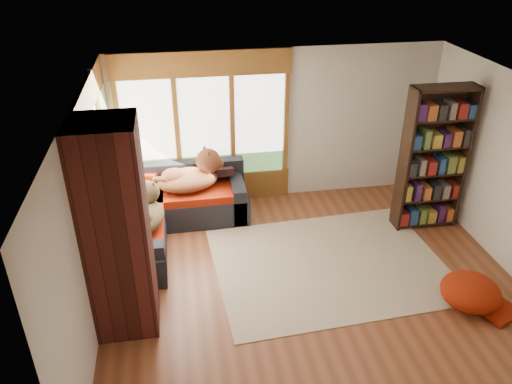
{
  "coord_description": "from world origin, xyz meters",
  "views": [
    {
      "loc": [
        -1.65,
        -5.16,
        4.33
      ],
      "look_at": [
        -0.62,
        0.93,
        0.95
      ],
      "focal_mm": 35.0,
      "sensor_mm": 36.0,
      "label": 1
    }
  ],
  "objects_px": {
    "dog_brindle": "(145,211)",
    "pouf": "(471,291)",
    "brick_chimney": "(117,232)",
    "bookshelf": "(433,160)",
    "dog_tan": "(192,174)",
    "sectional_sofa": "(164,212)",
    "area_rug": "(329,264)"
  },
  "relations": [
    {
      "from": "dog_brindle",
      "to": "pouf",
      "type": "bearing_deg",
      "value": -100.39
    },
    {
      "from": "brick_chimney",
      "to": "bookshelf",
      "type": "bearing_deg",
      "value": 18.19
    },
    {
      "from": "pouf",
      "to": "dog_tan",
      "type": "xyz_separation_m",
      "value": [
        -3.32,
        2.67,
        0.61
      ]
    },
    {
      "from": "pouf",
      "to": "dog_brindle",
      "type": "distance_m",
      "value": 4.42
    },
    {
      "from": "sectional_sofa",
      "to": "dog_brindle",
      "type": "xyz_separation_m",
      "value": [
        -0.22,
        -0.73,
        0.47
      ]
    },
    {
      "from": "pouf",
      "to": "dog_brindle",
      "type": "xyz_separation_m",
      "value": [
        -4.03,
        1.73,
        0.56
      ]
    },
    {
      "from": "brick_chimney",
      "to": "sectional_sofa",
      "type": "bearing_deg",
      "value": 77.71
    },
    {
      "from": "sectional_sofa",
      "to": "bookshelf",
      "type": "relative_size",
      "value": 0.96
    },
    {
      "from": "dog_tan",
      "to": "area_rug",
      "type": "bearing_deg",
      "value": -50.37
    },
    {
      "from": "sectional_sofa",
      "to": "dog_brindle",
      "type": "bearing_deg",
      "value": -106.03
    },
    {
      "from": "area_rug",
      "to": "dog_tan",
      "type": "height_order",
      "value": "dog_tan"
    },
    {
      "from": "dog_brindle",
      "to": "dog_tan",
      "type": "bearing_deg",
      "value": -24.25
    },
    {
      "from": "brick_chimney",
      "to": "dog_brindle",
      "type": "relative_size",
      "value": 2.73
    },
    {
      "from": "area_rug",
      "to": "pouf",
      "type": "height_order",
      "value": "pouf"
    },
    {
      "from": "pouf",
      "to": "dog_tan",
      "type": "height_order",
      "value": "dog_tan"
    },
    {
      "from": "sectional_sofa",
      "to": "pouf",
      "type": "bearing_deg",
      "value": -31.87
    },
    {
      "from": "area_rug",
      "to": "brick_chimney",
      "type": "bearing_deg",
      "value": -165.77
    },
    {
      "from": "sectional_sofa",
      "to": "dog_brindle",
      "type": "distance_m",
      "value": 0.9
    },
    {
      "from": "dog_tan",
      "to": "dog_brindle",
      "type": "relative_size",
      "value": 1.15
    },
    {
      "from": "bookshelf",
      "to": "pouf",
      "type": "distance_m",
      "value": 2.14
    },
    {
      "from": "brick_chimney",
      "to": "dog_tan",
      "type": "distance_m",
      "value": 2.49
    },
    {
      "from": "bookshelf",
      "to": "area_rug",
      "type": "bearing_deg",
      "value": -156.11
    },
    {
      "from": "brick_chimney",
      "to": "dog_brindle",
      "type": "xyz_separation_m",
      "value": [
        0.22,
        1.32,
        -0.53
      ]
    },
    {
      "from": "dog_tan",
      "to": "sectional_sofa",
      "type": "bearing_deg",
      "value": -166.56
    },
    {
      "from": "area_rug",
      "to": "dog_brindle",
      "type": "bearing_deg",
      "value": 166.18
    },
    {
      "from": "sectional_sofa",
      "to": "dog_tan",
      "type": "distance_m",
      "value": 0.74
    },
    {
      "from": "brick_chimney",
      "to": "area_rug",
      "type": "height_order",
      "value": "brick_chimney"
    },
    {
      "from": "sectional_sofa",
      "to": "bookshelf",
      "type": "xyz_separation_m",
      "value": [
        4.09,
        -0.56,
        0.84
      ]
    },
    {
      "from": "brick_chimney",
      "to": "dog_brindle",
      "type": "bearing_deg",
      "value": 80.45
    },
    {
      "from": "area_rug",
      "to": "pouf",
      "type": "xyz_separation_m",
      "value": [
        1.51,
        -1.11,
        0.21
      ]
    },
    {
      "from": "bookshelf",
      "to": "dog_tan",
      "type": "distance_m",
      "value": 3.7
    },
    {
      "from": "brick_chimney",
      "to": "area_rug",
      "type": "relative_size",
      "value": 0.81
    }
  ]
}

